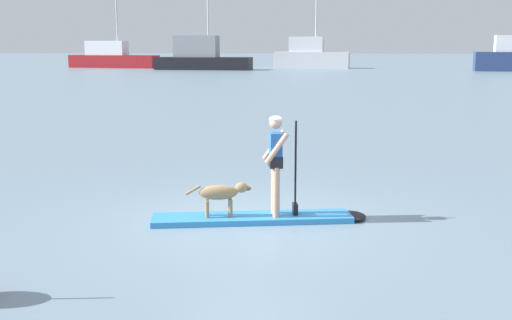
% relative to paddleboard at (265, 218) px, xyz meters
% --- Properties ---
extents(ground_plane, '(400.00, 400.00, 0.00)m').
position_rel_paddleboard_xyz_m(ground_plane, '(-0.23, -0.04, -0.05)').
color(ground_plane, gray).
extents(paddleboard, '(3.81, 1.24, 0.10)m').
position_rel_paddleboard_xyz_m(paddleboard, '(0.00, 0.00, 0.00)').
color(paddleboard, '#338CD8').
rests_on(paddleboard, ground_plane).
extents(person_paddler, '(0.64, 0.53, 1.74)m').
position_rel_paddleboard_xyz_m(person_paddler, '(0.19, 0.03, 1.06)').
color(person_paddler, tan).
rests_on(person_paddler, paddleboard).
extents(dog, '(1.13, 0.32, 0.59)m').
position_rel_paddleboard_xyz_m(dog, '(-0.75, -0.12, 0.45)').
color(dog, '#997A51').
rests_on(dog, paddleboard).
extents(moored_boat_outer, '(12.15, 4.85, 9.26)m').
position_rel_paddleboard_xyz_m(moored_boat_outer, '(-23.81, 71.29, 1.26)').
color(moored_boat_outer, maroon).
rests_on(moored_boat_outer, ground_plane).
extents(moored_boat_port, '(11.71, 4.32, 8.57)m').
position_rel_paddleboard_xyz_m(moored_boat_port, '(-11.24, 65.77, 1.45)').
color(moored_boat_port, black).
rests_on(moored_boat_port, ground_plane).
extents(moored_boat_center, '(9.78, 4.08, 12.28)m').
position_rel_paddleboard_xyz_m(moored_boat_center, '(1.96, 71.71, 1.49)').
color(moored_boat_center, silver).
rests_on(moored_boat_center, ground_plane).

